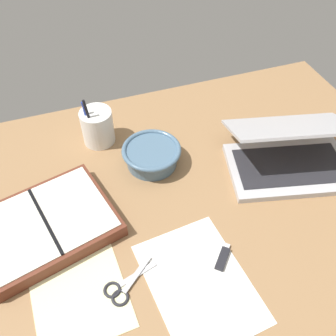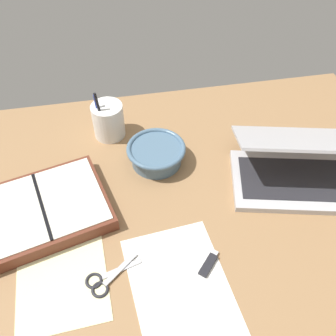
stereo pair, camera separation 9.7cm
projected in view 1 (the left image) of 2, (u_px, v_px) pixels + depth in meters
The scene contains 9 objects.
desk_top at pixel (180, 209), 97.80cm from camera, with size 140.00×100.00×2.00cm, color #936D47.
laptop at pixel (290, 153), 103.84cm from camera, with size 38.76×32.78×16.05cm.
bowl at pixel (152, 155), 105.18cm from camera, with size 16.67×16.67×5.94cm.
pen_cup at pixel (97, 127), 110.16cm from camera, with size 9.40×9.40×16.37cm.
planner at pixel (47, 225), 90.74cm from camera, with size 36.37×31.32×4.25cm.
scissors at pixel (122, 289), 81.45cm from camera, with size 13.03×9.66×0.80cm.
paper_sheet_front at pixel (199, 282), 82.71cm from camera, with size 20.94×29.29×0.16cm, color white.
paper_sheet_beside_planner at pixel (77, 285), 82.26cm from camera, with size 19.74×27.30×0.16cm, color #F4EFB2.
usb_drive at pixel (223, 258), 86.35cm from camera, with size 6.01×6.42×1.00cm.
Camera 1 is at (-21.96, -54.41, 80.02)cm, focal length 40.00 mm.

